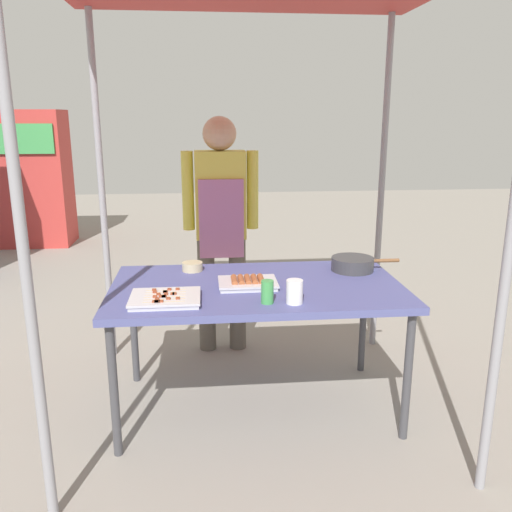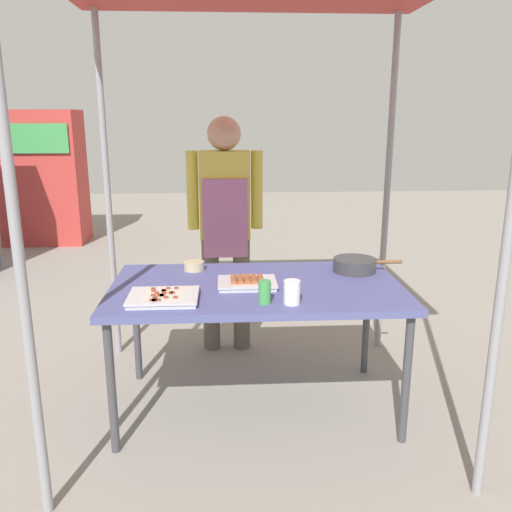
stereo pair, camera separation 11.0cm
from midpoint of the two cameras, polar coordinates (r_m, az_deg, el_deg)
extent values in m
plane|color=gray|center=(3.24, 1.06, -15.80)|extent=(18.00, 18.00, 0.00)
cube|color=#4C518C|center=(2.94, 1.13, -3.46)|extent=(1.60, 0.90, 0.04)
cylinder|color=#3F3F44|center=(2.77, -14.14, -13.58)|extent=(0.04, 0.04, 0.71)
cylinder|color=#3F3F44|center=(2.89, 16.91, -12.57)|extent=(0.04, 0.04, 0.71)
cylinder|color=#3F3F44|center=(3.47, -11.82, -7.49)|extent=(0.04, 0.04, 0.71)
cylinder|color=#3F3F44|center=(3.56, 12.64, -6.92)|extent=(0.04, 0.04, 0.71)
cylinder|color=gray|center=(2.17, -22.84, 0.19)|extent=(0.04, 0.04, 2.29)
cylinder|color=gray|center=(2.36, 26.53, 0.87)|extent=(0.04, 0.04, 2.29)
cylinder|color=gray|center=(3.69, -14.82, 6.46)|extent=(0.04, 0.04, 2.29)
cylinder|color=gray|center=(3.80, 14.70, 6.71)|extent=(0.04, 0.04, 2.29)
cube|color=silver|center=(2.90, 0.13, -3.08)|extent=(0.31, 0.22, 0.02)
cube|color=silver|center=(2.90, 0.13, -2.78)|extent=(0.32, 0.23, 0.01)
cylinder|color=#9E512D|center=(2.89, -1.32, -2.61)|extent=(0.03, 0.13, 0.03)
cylinder|color=#9E512D|center=(2.89, -0.60, -2.60)|extent=(0.03, 0.13, 0.03)
cylinder|color=#9E512D|center=(2.89, 0.13, -2.58)|extent=(0.03, 0.13, 0.03)
cylinder|color=#9E512D|center=(2.90, 0.85, -2.57)|extent=(0.03, 0.13, 0.03)
cylinder|color=#9E512D|center=(2.90, 1.57, -2.56)|extent=(0.03, 0.13, 0.03)
cube|color=silver|center=(2.71, -8.77, -4.56)|extent=(0.34, 0.26, 0.02)
cube|color=silver|center=(2.71, -8.78, -4.24)|extent=(0.35, 0.28, 0.01)
cylinder|color=tan|center=(2.62, -8.96, -4.80)|extent=(0.20, 0.01, 0.01)
cube|color=brown|center=(2.63, -9.96, -4.80)|extent=(0.02, 0.02, 0.02)
cube|color=brown|center=(2.62, -9.24, -4.80)|extent=(0.02, 0.02, 0.02)
cube|color=brown|center=(2.63, -9.72, -4.80)|extent=(0.02, 0.02, 0.02)
cube|color=brown|center=(2.62, -9.59, -4.80)|extent=(0.02, 0.02, 0.02)
cylinder|color=tan|center=(2.66, -8.89, -4.54)|extent=(0.20, 0.01, 0.01)
cube|color=brown|center=(2.65, -8.47, -4.53)|extent=(0.02, 0.02, 0.02)
cube|color=brown|center=(2.65, -7.48, -4.53)|extent=(0.02, 0.02, 0.02)
cube|color=brown|center=(2.66, -9.65, -4.54)|extent=(0.02, 0.02, 0.02)
cylinder|color=tan|center=(2.69, -8.82, -4.28)|extent=(0.20, 0.01, 0.01)
cube|color=brown|center=(2.69, -9.23, -4.29)|extent=(0.02, 0.02, 0.02)
cube|color=brown|center=(2.69, -9.86, -4.29)|extent=(0.02, 0.02, 0.02)
cube|color=brown|center=(2.69, -8.93, -4.28)|extent=(0.02, 0.02, 0.02)
cube|color=brown|center=(2.69, -8.85, -4.28)|extent=(0.02, 0.02, 0.02)
cylinder|color=tan|center=(2.72, -8.75, -4.04)|extent=(0.20, 0.01, 0.01)
cube|color=brown|center=(2.72, -7.79, -4.03)|extent=(0.02, 0.02, 0.02)
cube|color=brown|center=(2.72, -8.69, -4.04)|extent=(0.02, 0.02, 0.02)
cube|color=brown|center=(2.73, -9.47, -4.04)|extent=(0.02, 0.02, 0.02)
cube|color=brown|center=(2.72, -8.00, -4.03)|extent=(0.02, 0.02, 0.02)
cylinder|color=tan|center=(2.76, -8.68, -3.80)|extent=(0.20, 0.01, 0.01)
cube|color=brown|center=(2.76, -8.71, -3.80)|extent=(0.02, 0.02, 0.02)
cube|color=brown|center=(2.76, -8.75, -3.80)|extent=(0.02, 0.02, 0.02)
cube|color=brown|center=(2.76, -8.77, -3.80)|extent=(0.02, 0.02, 0.02)
cube|color=brown|center=(2.76, -9.83, -3.81)|extent=(0.02, 0.02, 0.02)
cylinder|color=tan|center=(2.79, -8.62, -3.56)|extent=(0.20, 0.01, 0.01)
cube|color=brown|center=(2.80, -9.87, -3.57)|extent=(0.02, 0.02, 0.02)
cube|color=brown|center=(2.79, -7.43, -3.55)|extent=(0.02, 0.02, 0.02)
cube|color=brown|center=(2.79, -8.29, -3.56)|extent=(0.02, 0.02, 0.02)
cylinder|color=#38383A|center=(3.23, 11.49, -0.96)|extent=(0.25, 0.25, 0.08)
cylinder|color=brown|center=(3.29, 15.00, -0.62)|extent=(0.16, 0.02, 0.02)
cylinder|color=#386B33|center=(3.22, 11.52, -0.45)|extent=(0.23, 0.23, 0.01)
cylinder|color=#BFB28C|center=(3.21, -5.69, -1.07)|extent=(0.12, 0.12, 0.05)
cylinder|color=white|center=(2.63, 5.07, -3.90)|extent=(0.08, 0.08, 0.12)
cylinder|color=#3F994C|center=(2.63, 2.12, -3.89)|extent=(0.06, 0.06, 0.12)
cylinder|color=#595147|center=(3.82, -4.03, -4.06)|extent=(0.12, 0.12, 0.83)
cylinder|color=#595147|center=(3.83, -0.73, -4.01)|extent=(0.12, 0.12, 0.83)
cube|color=#D8CC4C|center=(3.66, -2.50, 6.60)|extent=(0.34, 0.20, 0.59)
cube|color=#B26B9E|center=(3.57, -2.44, 4.00)|extent=(0.30, 0.02, 0.53)
cylinder|color=#D8CC4C|center=(3.66, -5.98, 7.00)|extent=(0.08, 0.08, 0.53)
cylinder|color=#D8CC4C|center=(3.66, 0.97, 7.09)|extent=(0.08, 0.08, 0.53)
sphere|color=tan|center=(3.62, -2.57, 13.01)|extent=(0.23, 0.23, 0.23)
cube|color=#BF3833|center=(7.56, -21.50, 7.82)|extent=(1.03, 0.61, 1.73)
cube|color=#3F994C|center=(7.21, -22.69, 11.56)|extent=(0.92, 0.03, 0.36)
camera|label=1|loc=(0.05, -88.93, 0.28)|focal=37.27mm
camera|label=2|loc=(0.05, 91.07, -0.28)|focal=37.27mm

